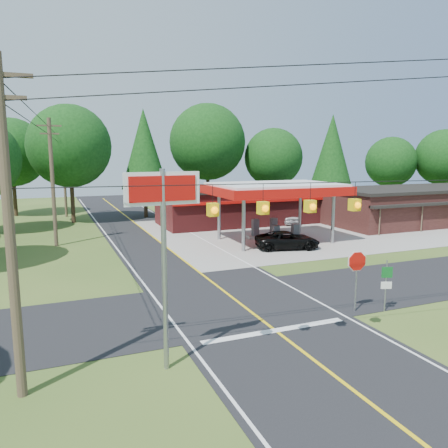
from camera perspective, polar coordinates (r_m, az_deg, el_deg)
name	(u,v)px	position (r m, az deg, el deg)	size (l,w,h in m)	color
ground	(240,304)	(21.75, 2.09, -10.37)	(120.00, 120.00, 0.00)	#35531D
main_highway	(240,304)	(21.75, 2.09, -10.35)	(8.00, 120.00, 0.02)	black
cross_road	(240,303)	(21.75, 2.09, -10.33)	(70.00, 7.00, 0.02)	black
lane_center_yellow	(240,303)	(21.74, 2.09, -10.31)	(0.15, 110.00, 0.00)	yellow
gas_canopy	(275,191)	(36.29, 6.71, 4.35)	(10.60, 7.40, 4.88)	gray
convenience_store	(237,205)	(45.88, 1.75, 2.45)	(16.40, 7.55, 3.80)	maroon
strip_building	(420,205)	(50.57, 24.19, 2.27)	(20.40, 8.75, 3.80)	#341715
utility_pole_near_left	(9,227)	(13.88, -26.24, -0.36)	(1.80, 0.30, 10.00)	#473828
utility_pole_far_left	(53,181)	(36.75, -21.49, 5.30)	(1.80, 0.30, 10.00)	#473828
utility_pole_north	(64,176)	(53.78, -20.13, 5.92)	(0.30, 0.30, 9.50)	#473828
overhead_beacons	(287,186)	(14.74, 8.27, 4.95)	(17.04, 2.04, 1.03)	black
treeline_backdrop	(147,152)	(43.69, -10.01, 9.31)	(70.27, 51.59, 13.30)	#332316
suv_car	(287,240)	(33.96, 8.29, -2.12)	(4.94, 4.94, 1.37)	black
sedan_car	(287,216)	(46.48, 8.24, 1.00)	(4.38, 4.38, 1.49)	silver
big_stop_sign	(163,223)	(14.27, -7.91, 0.13)	(2.53, 0.30, 6.80)	gray
octagonal_stop_sign	(357,266)	(20.94, 16.97, -5.24)	(0.99, 0.15, 2.92)	gray
route_sign_post	(386,281)	(21.59, 20.44, -7.00)	(0.48, 0.20, 2.46)	gray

